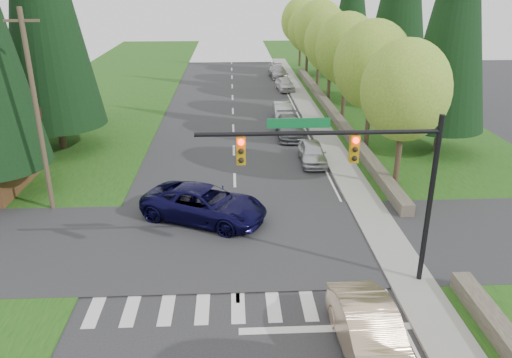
{
  "coord_description": "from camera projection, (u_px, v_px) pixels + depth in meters",
  "views": [
    {
      "loc": [
        -0.1,
        -12.0,
        11.22
      ],
      "look_at": [
        0.94,
        8.73,
        2.8
      ],
      "focal_mm": 35.0,
      "sensor_mm": 36.0,
      "label": 1
    }
  ],
  "objects": [
    {
      "name": "grass_east",
      "position": [
        422.0,
        152.0,
        34.43
      ],
      "size": [
        14.0,
        110.0,
        0.06
      ],
      "primitive_type": "cube",
      "color": "#184B14",
      "rests_on": "ground"
    },
    {
      "name": "grass_west",
      "position": [
        39.0,
        158.0,
        33.23
      ],
      "size": [
        14.0,
        110.0,
        0.06
      ],
      "primitive_type": "cube",
      "color": "#184B14",
      "rests_on": "ground"
    },
    {
      "name": "cross_street",
      "position": [
        236.0,
        242.0,
        22.73
      ],
      "size": [
        120.0,
        8.0,
        0.1
      ],
      "primitive_type": "cube",
      "color": "#28282B",
      "rests_on": "ground"
    },
    {
      "name": "sidewalk_east",
      "position": [
        329.0,
        144.0,
        35.98
      ],
      "size": [
        1.8,
        80.0,
        0.13
      ],
      "primitive_type": "cube",
      "color": "gray",
      "rests_on": "ground"
    },
    {
      "name": "curb_east",
      "position": [
        318.0,
        144.0,
        35.94
      ],
      "size": [
        0.2,
        80.0,
        0.13
      ],
      "primitive_type": "cube",
      "color": "gray",
      "rests_on": "ground"
    },
    {
      "name": "stone_wall_north",
      "position": [
        332.0,
        112.0,
        43.36
      ],
      "size": [
        0.7,
        40.0,
        0.7
      ],
      "primitive_type": "cube",
      "color": "#4C4438",
      "rests_on": "ground"
    },
    {
      "name": "traffic_signal",
      "position": [
        358.0,
        165.0,
        17.82
      ],
      "size": [
        8.7,
        0.37,
        6.8
      ],
      "color": "black",
      "rests_on": "ground"
    },
    {
      "name": "utility_pole",
      "position": [
        37.0,
        113.0,
        24.06
      ],
      "size": [
        1.6,
        0.24,
        10.0
      ],
      "color": "#473828",
      "rests_on": "ground"
    },
    {
      "name": "decid_tree_0",
      "position": [
        406.0,
        91.0,
        26.6
      ],
      "size": [
        4.8,
        4.8,
        8.37
      ],
      "color": "#38281C",
      "rests_on": "ground"
    },
    {
      "name": "decid_tree_1",
      "position": [
        373.0,
        65.0,
        33.01
      ],
      "size": [
        5.2,
        5.2,
        8.8
      ],
      "color": "#38281C",
      "rests_on": "ground"
    },
    {
      "name": "decid_tree_2",
      "position": [
        347.0,
        49.0,
        39.43
      ],
      "size": [
        5.0,
        5.0,
        8.82
      ],
      "color": "#38281C",
      "rests_on": "ground"
    },
    {
      "name": "decid_tree_3",
      "position": [
        331.0,
        42.0,
        46.01
      ],
      "size": [
        5.0,
        5.0,
        8.55
      ],
      "color": "#38281C",
      "rests_on": "ground"
    },
    {
      "name": "decid_tree_4",
      "position": [
        320.0,
        30.0,
        52.35
      ],
      "size": [
        5.4,
        5.4,
        9.18
      ],
      "color": "#38281C",
      "rests_on": "ground"
    },
    {
      "name": "decid_tree_5",
      "position": [
        308.0,
        29.0,
        59.01
      ],
      "size": [
        4.8,
        4.8,
        8.3
      ],
      "color": "#38281C",
      "rests_on": "ground"
    },
    {
      "name": "decid_tree_6",
      "position": [
        301.0,
        21.0,
        65.37
      ],
      "size": [
        5.2,
        5.2,
        8.86
      ],
      "color": "#38281C",
      "rests_on": "ground"
    },
    {
      "name": "conifer_e_a",
      "position": [
        458.0,
        2.0,
        30.8
      ],
      "size": [
        5.44,
        5.44,
        17.8
      ],
      "color": "#38281C",
      "rests_on": "ground"
    },
    {
      "name": "sedan_champagne",
      "position": [
        370.0,
        334.0,
        15.65
      ],
      "size": [
        1.97,
        5.05,
        1.64
      ],
      "primitive_type": "imported",
      "rotation": [
        0.0,
        0.0,
        0.05
      ],
      "color": "beige",
      "rests_on": "ground"
    },
    {
      "name": "suv_navy",
      "position": [
        204.0,
        204.0,
        24.51
      ],
      "size": [
        6.82,
        5.2,
        1.72
      ],
      "primitive_type": "imported",
      "rotation": [
        0.0,
        0.0,
        1.14
      ],
      "color": "black",
      "rests_on": "ground"
    },
    {
      "name": "parked_car_a",
      "position": [
        312.0,
        153.0,
        32.18
      ],
      "size": [
        1.7,
        4.05,
        1.37
      ],
      "primitive_type": "imported",
      "rotation": [
        0.0,
        0.0,
        -0.02
      ],
      "color": "silver",
      "rests_on": "ground"
    },
    {
      "name": "parked_car_b",
      "position": [
        290.0,
        127.0,
        37.58
      ],
      "size": [
        2.12,
        5.07,
        1.46
      ],
      "primitive_type": "imported",
      "rotation": [
        0.0,
        0.0,
        -0.02
      ],
      "color": "slate",
      "rests_on": "ground"
    },
    {
      "name": "parked_car_c",
      "position": [
        283.0,
        111.0,
        42.1
      ],
      "size": [
        1.49,
        4.19,
        1.38
      ],
      "primitive_type": "imported",
      "rotation": [
        0.0,
        0.0,
        -0.01
      ],
      "color": "#A4A5A9",
      "rests_on": "ground"
    },
    {
      "name": "parked_car_d",
      "position": [
        285.0,
        84.0,
        52.87
      ],
      "size": [
        2.0,
        4.12,
        1.36
      ],
      "primitive_type": "imported",
      "rotation": [
        0.0,
        0.0,
        0.1
      ],
      "color": "silver",
      "rests_on": "ground"
    },
    {
      "name": "parked_car_e",
      "position": [
        278.0,
        72.0,
        59.68
      ],
      "size": [
        2.24,
        4.84,
        1.37
      ],
      "primitive_type": "imported",
      "rotation": [
        0.0,
        0.0,
        0.07
      ],
      "color": "#A3A3A7",
      "rests_on": "ground"
    }
  ]
}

